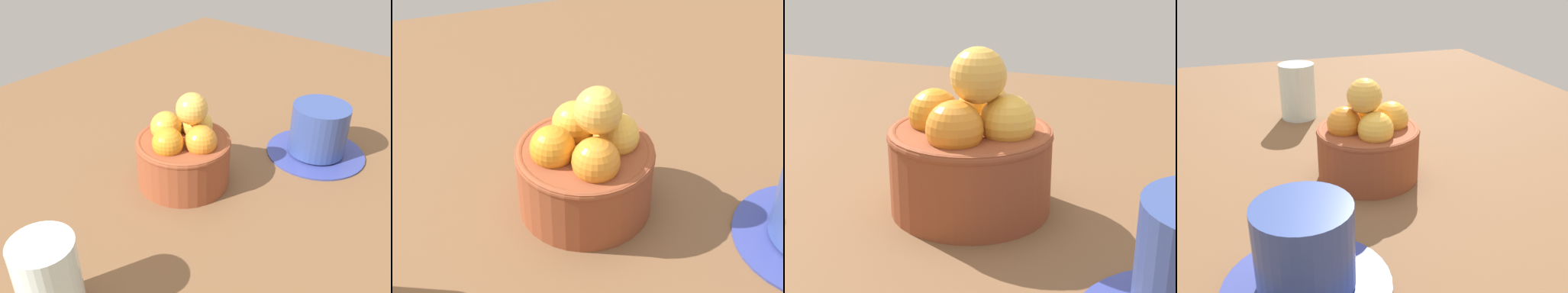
# 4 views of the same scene
# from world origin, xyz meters

# --- Properties ---
(ground_plane) EXTENTS (1.46, 1.06, 0.03)m
(ground_plane) POSITION_xyz_m (0.00, 0.00, -0.02)
(ground_plane) COLOR brown
(terracotta_bowl) EXTENTS (0.14, 0.14, 0.14)m
(terracotta_bowl) POSITION_xyz_m (0.00, -0.00, 0.05)
(terracotta_bowl) COLOR brown
(terracotta_bowl) RESTS_ON ground_plane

